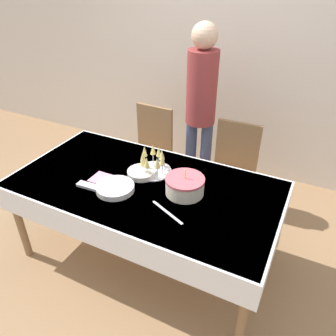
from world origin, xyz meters
The scene contains 14 objects.
ground_plane centered at (0.00, 0.00, 0.00)m, with size 12.00×12.00×0.00m, color #93704C.
wall_back centered at (0.00, 1.76, 1.35)m, with size 8.00×0.05×2.70m.
dining_table centered at (0.00, 0.00, 0.64)m, with size 1.99×1.05×0.74m.
dining_chair_far_left centered at (-0.44, 0.85, 0.51)m, with size 0.44×0.44×0.94m.
dining_chair_far_right centered at (0.44, 0.85, 0.51)m, with size 0.44×0.44×0.94m.
birthday_cake centered at (0.31, 0.03, 0.81)m, with size 0.28×0.28×0.20m.
champagne_tray centered at (-0.03, 0.18, 0.84)m, with size 0.29×0.29×0.18m.
plate_stack_main centered at (-0.14, -0.17, 0.77)m, with size 0.28×0.28×0.04m.
plate_stack_dessert centered at (-0.08, 0.09, 0.77)m, with size 0.22×0.22×0.04m.
cake_knife centered at (0.30, -0.22, 0.75)m, with size 0.28×0.14×0.00m.
fork_pile centered at (-0.35, -0.22, 0.75)m, with size 0.17×0.07×0.02m.
napkin_pile centered at (-0.32, -0.10, 0.75)m, with size 0.15×0.15×0.01m.
person_standing centered at (0.03, 1.01, 1.06)m, with size 0.28×0.28×1.74m.
gift_bag centered at (-1.31, -0.02, 0.13)m, with size 0.20×0.12×0.26m.
Camera 1 is at (1.05, -1.70, 2.14)m, focal length 35.00 mm.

